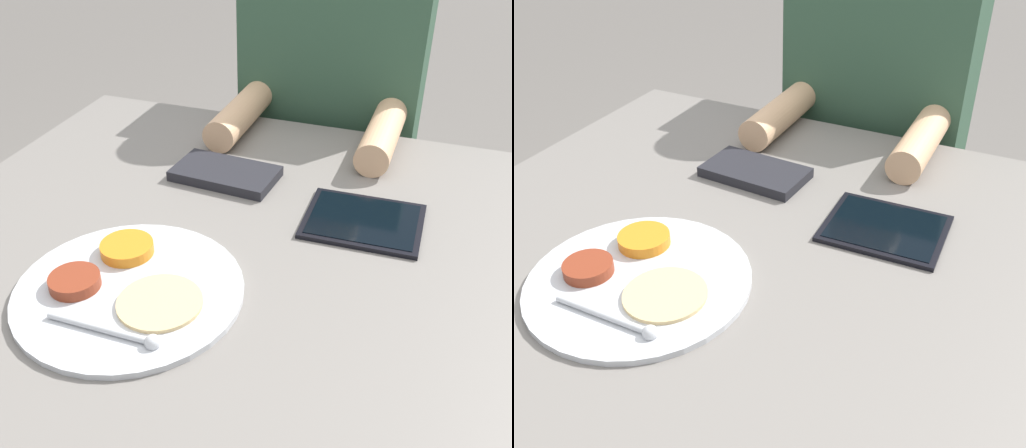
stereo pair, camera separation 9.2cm
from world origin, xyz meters
The scene contains 5 objects.
dining_table centered at (0.00, 0.00, 0.36)m, with size 1.18×1.02×0.72m.
thali_tray centered at (-0.14, -0.16, 0.72)m, with size 0.34×0.34×0.03m.
red_notebook centered at (-0.13, 0.21, 0.73)m, with size 0.21×0.13×0.02m.
tablet_device centered at (0.15, 0.14, 0.72)m, with size 0.20×0.17×0.01m.
person_diner centered at (-0.03, 0.65, 0.57)m, with size 0.43×0.47×1.21m.
Camera 1 is at (0.27, -0.74, 1.29)m, focal length 42.00 mm.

